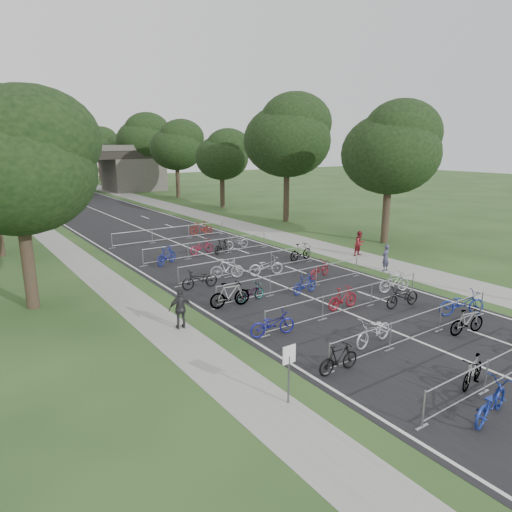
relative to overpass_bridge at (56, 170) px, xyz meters
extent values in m
plane|color=#26451D|center=(0.00, -65.00, -3.53)|extent=(200.00, 200.00, 0.00)
cube|color=black|center=(0.00, -15.00, -3.53)|extent=(11.00, 140.00, 0.01)
cube|color=gray|center=(8.00, -15.00, -3.53)|extent=(3.00, 140.00, 0.01)
cube|color=gray|center=(-7.50, -15.00, -3.53)|extent=(2.00, 140.00, 0.01)
cube|color=silver|center=(0.00, -15.00, -3.53)|extent=(0.12, 140.00, 0.00)
cube|color=#4E4B45|center=(11.50, 0.00, -1.03)|extent=(8.00, 8.00, 5.00)
cube|color=black|center=(0.00, 0.00, 2.07)|extent=(30.00, 8.00, 1.20)
cube|color=#4E4B45|center=(0.00, -3.80, 3.07)|extent=(30.00, 0.40, 0.90)
cube|color=#4E4B45|center=(0.00, 3.80, 3.07)|extent=(30.00, 0.40, 0.90)
cylinder|color=#4C4C51|center=(-6.80, -62.00, -2.78)|extent=(0.06, 0.06, 1.50)
cube|color=white|center=(-6.80, -62.00, -1.98)|extent=(0.45, 0.04, 0.55)
cylinder|color=#33261C|center=(-11.50, -49.00, -1.43)|extent=(0.56, 0.56, 4.20)
ellipsoid|color=black|center=(-11.50, -49.00, 2.68)|extent=(6.72, 6.72, 5.51)
sphere|color=black|center=(-10.90, -49.50, 4.03)|extent=(5.38, 5.38, 5.38)
sphere|color=black|center=(-12.00, -48.50, 1.84)|extent=(4.37, 4.37, 4.37)
cylinder|color=#33261C|center=(13.00, -49.00, -1.29)|extent=(0.56, 0.56, 4.48)
ellipsoid|color=black|center=(13.00, -49.00, 3.10)|extent=(7.17, 7.17, 5.88)
sphere|color=black|center=(13.60, -49.50, 4.53)|extent=(5.73, 5.73, 5.73)
sphere|color=black|center=(12.50, -48.50, 2.20)|extent=(4.66, 4.66, 4.66)
cylinder|color=#33261C|center=(13.00, -37.00, -0.98)|extent=(0.56, 0.56, 5.11)
ellipsoid|color=black|center=(13.00, -37.00, 4.03)|extent=(8.18, 8.18, 6.70)
sphere|color=black|center=(13.60, -37.50, 5.66)|extent=(6.54, 6.54, 6.54)
sphere|color=black|center=(12.50, -36.50, 3.01)|extent=(5.31, 5.31, 5.31)
cylinder|color=#33261C|center=(13.00, -25.00, -1.61)|extent=(0.56, 0.56, 3.85)
ellipsoid|color=black|center=(13.00, -25.00, 2.16)|extent=(6.16, 6.16, 5.05)
sphere|color=black|center=(13.60, -25.50, 3.40)|extent=(4.93, 4.93, 4.93)
sphere|color=black|center=(12.50, -24.50, 1.39)|extent=(4.00, 4.00, 4.00)
cylinder|color=#33261C|center=(13.00, -13.00, -1.29)|extent=(0.56, 0.56, 4.48)
ellipsoid|color=black|center=(13.00, -13.00, 3.10)|extent=(7.17, 7.17, 5.88)
sphere|color=black|center=(13.60, -13.50, 4.53)|extent=(5.73, 5.73, 5.73)
sphere|color=black|center=(12.50, -12.50, 2.20)|extent=(4.66, 4.66, 4.66)
cylinder|color=#33261C|center=(13.00, -1.00, -0.98)|extent=(0.56, 0.56, 5.11)
ellipsoid|color=black|center=(13.00, -1.00, 4.03)|extent=(8.18, 8.18, 6.70)
sphere|color=black|center=(13.60, -1.50, 5.66)|extent=(6.54, 6.54, 6.54)
sphere|color=black|center=(12.50, -0.50, 3.01)|extent=(5.31, 5.31, 5.31)
cylinder|color=#33261C|center=(13.00, 11.00, -1.61)|extent=(0.56, 0.56, 3.85)
ellipsoid|color=black|center=(13.00, 11.00, 2.16)|extent=(6.16, 6.16, 5.05)
sphere|color=black|center=(13.60, 10.50, 3.40)|extent=(4.93, 4.93, 4.93)
sphere|color=black|center=(12.50, 11.50, 1.39)|extent=(4.00, 4.00, 4.00)
cylinder|color=#33261C|center=(13.00, 23.00, -1.29)|extent=(0.56, 0.56, 4.48)
ellipsoid|color=black|center=(13.00, 23.00, 3.10)|extent=(7.17, 7.17, 5.88)
sphere|color=black|center=(13.60, 22.50, 4.53)|extent=(5.73, 5.73, 5.73)
sphere|color=black|center=(12.50, 23.50, 2.20)|extent=(4.66, 4.66, 4.66)
cylinder|color=#A5A8AD|center=(0.00, -65.00, -3.35)|extent=(9.20, 0.04, 0.04)
cylinder|color=#A5A8AD|center=(-4.60, -65.00, -2.98)|extent=(0.05, 0.05, 1.10)
cube|color=#A5A8AD|center=(-4.60, -65.00, -3.52)|extent=(0.50, 0.08, 0.03)
cylinder|color=#A5A8AD|center=(-1.53, -65.00, -2.98)|extent=(0.05, 0.05, 1.10)
cube|color=#A5A8AD|center=(-1.53, -65.00, -3.52)|extent=(0.50, 0.08, 0.03)
cylinder|color=#A5A8AD|center=(0.00, -61.40, -2.48)|extent=(9.20, 0.04, 0.04)
cylinder|color=#A5A8AD|center=(0.00, -61.40, -3.35)|extent=(9.20, 0.04, 0.04)
cylinder|color=#A5A8AD|center=(-4.60, -61.40, -2.98)|extent=(0.05, 0.05, 1.10)
cube|color=#A5A8AD|center=(-4.60, -61.40, -3.52)|extent=(0.50, 0.08, 0.03)
cylinder|color=#A5A8AD|center=(-1.53, -61.40, -2.98)|extent=(0.05, 0.05, 1.10)
cube|color=#A5A8AD|center=(-1.53, -61.40, -3.52)|extent=(0.50, 0.08, 0.03)
cylinder|color=#A5A8AD|center=(1.53, -61.40, -2.98)|extent=(0.05, 0.05, 1.10)
cube|color=#A5A8AD|center=(1.53, -61.40, -3.52)|extent=(0.50, 0.08, 0.03)
cylinder|color=#A5A8AD|center=(4.60, -61.40, -2.98)|extent=(0.05, 0.05, 1.10)
cube|color=#A5A8AD|center=(4.60, -61.40, -3.52)|extent=(0.50, 0.08, 0.03)
cylinder|color=#A5A8AD|center=(0.00, -57.80, -2.48)|extent=(9.20, 0.04, 0.04)
cylinder|color=#A5A8AD|center=(0.00, -57.80, -3.35)|extent=(9.20, 0.04, 0.04)
cylinder|color=#A5A8AD|center=(-4.60, -57.80, -2.98)|extent=(0.05, 0.05, 1.10)
cube|color=#A5A8AD|center=(-4.60, -57.80, -3.52)|extent=(0.50, 0.08, 0.03)
cylinder|color=#A5A8AD|center=(-1.53, -57.80, -2.98)|extent=(0.05, 0.05, 1.10)
cube|color=#A5A8AD|center=(-1.53, -57.80, -3.52)|extent=(0.50, 0.08, 0.03)
cylinder|color=#A5A8AD|center=(1.53, -57.80, -2.98)|extent=(0.05, 0.05, 1.10)
cube|color=#A5A8AD|center=(1.53, -57.80, -3.52)|extent=(0.50, 0.08, 0.03)
cylinder|color=#A5A8AD|center=(4.60, -57.80, -2.98)|extent=(0.05, 0.05, 1.10)
cube|color=#A5A8AD|center=(4.60, -57.80, -3.52)|extent=(0.50, 0.08, 0.03)
cylinder|color=#A5A8AD|center=(0.00, -54.00, -2.48)|extent=(9.20, 0.04, 0.04)
cylinder|color=#A5A8AD|center=(0.00, -54.00, -3.35)|extent=(9.20, 0.04, 0.04)
cylinder|color=#A5A8AD|center=(-4.60, -54.00, -2.98)|extent=(0.05, 0.05, 1.10)
cube|color=#A5A8AD|center=(-4.60, -54.00, -3.52)|extent=(0.50, 0.08, 0.03)
cylinder|color=#A5A8AD|center=(-1.53, -54.00, -2.98)|extent=(0.05, 0.05, 1.10)
cube|color=#A5A8AD|center=(-1.53, -54.00, -3.52)|extent=(0.50, 0.08, 0.03)
cylinder|color=#A5A8AD|center=(1.53, -54.00, -2.98)|extent=(0.05, 0.05, 1.10)
cube|color=#A5A8AD|center=(1.53, -54.00, -3.52)|extent=(0.50, 0.08, 0.03)
cylinder|color=#A5A8AD|center=(4.60, -54.00, -2.98)|extent=(0.05, 0.05, 1.10)
cube|color=#A5A8AD|center=(4.60, -54.00, -3.52)|extent=(0.50, 0.08, 0.03)
cylinder|color=#A5A8AD|center=(0.00, -50.00, -2.48)|extent=(9.20, 0.04, 0.04)
cylinder|color=#A5A8AD|center=(0.00, -50.00, -3.35)|extent=(9.20, 0.04, 0.04)
cylinder|color=#A5A8AD|center=(-4.60, -50.00, -2.98)|extent=(0.05, 0.05, 1.10)
cube|color=#A5A8AD|center=(-4.60, -50.00, -3.52)|extent=(0.50, 0.08, 0.03)
cylinder|color=#A5A8AD|center=(-1.53, -50.00, -2.98)|extent=(0.05, 0.05, 1.10)
cube|color=#A5A8AD|center=(-1.53, -50.00, -3.52)|extent=(0.50, 0.08, 0.03)
cylinder|color=#A5A8AD|center=(1.53, -50.00, -2.98)|extent=(0.05, 0.05, 1.10)
cube|color=#A5A8AD|center=(1.53, -50.00, -3.52)|extent=(0.50, 0.08, 0.03)
cylinder|color=#A5A8AD|center=(4.60, -50.00, -2.98)|extent=(0.05, 0.05, 1.10)
cube|color=#A5A8AD|center=(4.60, -50.00, -3.52)|extent=(0.50, 0.08, 0.03)
cylinder|color=#A5A8AD|center=(0.00, -45.00, -2.48)|extent=(9.20, 0.04, 0.04)
cylinder|color=#A5A8AD|center=(0.00, -45.00, -3.35)|extent=(9.20, 0.04, 0.04)
cylinder|color=#A5A8AD|center=(-4.60, -45.00, -2.98)|extent=(0.05, 0.05, 1.10)
cube|color=#A5A8AD|center=(-4.60, -45.00, -3.52)|extent=(0.50, 0.08, 0.03)
cylinder|color=#A5A8AD|center=(-1.53, -45.00, -2.98)|extent=(0.05, 0.05, 1.10)
cube|color=#A5A8AD|center=(-1.53, -45.00, -3.52)|extent=(0.50, 0.08, 0.03)
cylinder|color=#A5A8AD|center=(1.53, -45.00, -2.98)|extent=(0.05, 0.05, 1.10)
cube|color=#A5A8AD|center=(1.53, -45.00, -3.52)|extent=(0.50, 0.08, 0.03)
cylinder|color=#A5A8AD|center=(4.60, -45.00, -2.98)|extent=(0.05, 0.05, 1.10)
cube|color=#A5A8AD|center=(4.60, -45.00, -3.52)|extent=(0.50, 0.08, 0.03)
cylinder|color=#A5A8AD|center=(0.00, -39.00, -2.48)|extent=(9.20, 0.04, 0.04)
cylinder|color=#A5A8AD|center=(0.00, -39.00, -3.35)|extent=(9.20, 0.04, 0.04)
cylinder|color=#A5A8AD|center=(-4.60, -39.00, -2.98)|extent=(0.05, 0.05, 1.10)
cube|color=#A5A8AD|center=(-4.60, -39.00, -3.52)|extent=(0.50, 0.08, 0.03)
cylinder|color=#A5A8AD|center=(-1.53, -39.00, -2.98)|extent=(0.05, 0.05, 1.10)
cube|color=#A5A8AD|center=(-1.53, -39.00, -3.52)|extent=(0.50, 0.08, 0.03)
cylinder|color=#A5A8AD|center=(1.53, -39.00, -2.98)|extent=(0.05, 0.05, 1.10)
cube|color=#A5A8AD|center=(1.53, -39.00, -3.52)|extent=(0.50, 0.08, 0.03)
cylinder|color=#A5A8AD|center=(4.60, -39.00, -2.98)|extent=(0.05, 0.05, 1.10)
cube|color=#A5A8AD|center=(4.60, -39.00, -3.52)|extent=(0.50, 0.08, 0.03)
imported|color=navy|center=(-2.75, -65.81, -2.99)|extent=(2.14, 1.03, 1.08)
imported|color=#A5A8AD|center=(-1.46, -64.54, -3.04)|extent=(1.71, 0.80, 0.99)
imported|color=black|center=(-4.30, -61.53, -3.03)|extent=(1.68, 0.55, 1.00)
imported|color=#B5B6BE|center=(-1.67, -60.74, -2.99)|extent=(2.14, 0.96, 1.09)
imported|color=#A5A8AD|center=(2.14, -62.19, -3.01)|extent=(1.82, 0.83, 1.06)
imported|color=navy|center=(3.89, -60.89, -2.98)|extent=(2.24, 1.58, 1.12)
imported|color=navy|center=(-4.30, -57.88, -3.03)|extent=(2.01, 1.04, 1.01)
imported|color=maroon|center=(0.12, -57.36, -3.01)|extent=(1.76, 0.52, 1.06)
imported|color=black|center=(2.58, -58.76, -3.03)|extent=(2.00, 0.88, 1.02)
imported|color=#A9AAB0|center=(4.03, -57.12, -2.99)|extent=(1.86, 0.95, 1.08)
imported|color=#A5A8AD|center=(-3.98, -54.18, -2.93)|extent=(2.06, 0.83, 1.20)
imported|color=#A5A8AD|center=(-2.77, -54.08, -3.10)|extent=(1.72, 0.76, 0.87)
imported|color=navy|center=(0.16, -54.67, -3.05)|extent=(1.65, 0.59, 0.97)
imported|color=maroon|center=(2.65, -53.04, -3.05)|extent=(1.94, 1.12, 0.97)
imported|color=black|center=(-3.82, -50.94, -3.01)|extent=(2.04, 0.84, 1.05)
imported|color=#9999A0|center=(-1.69, -50.14, -2.97)|extent=(1.94, 1.25, 1.13)
imported|color=#A5A5AD|center=(0.48, -50.90, -2.99)|extent=(2.19, 1.22, 1.09)
imported|color=#A5A8AD|center=(4.30, -49.46, -2.97)|extent=(1.94, 0.73, 1.14)
imported|color=navy|center=(-3.24, -45.44, -2.95)|extent=(1.94, 1.44, 1.16)
imported|color=maroon|center=(-0.12, -44.23, -3.03)|extent=(2.00, 0.96, 1.01)
imported|color=black|center=(1.11, -44.86, -3.03)|extent=(1.72, 1.11, 1.00)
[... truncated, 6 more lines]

